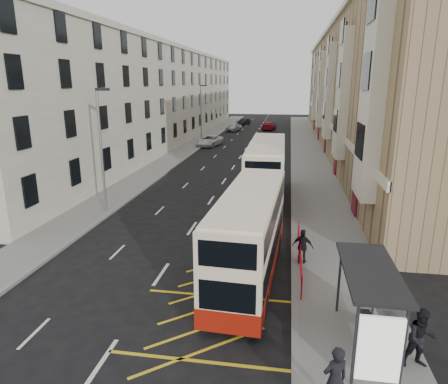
% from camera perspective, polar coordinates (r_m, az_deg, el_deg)
% --- Properties ---
extents(ground, '(200.00, 200.00, 0.00)m').
position_cam_1_polar(ground, '(15.61, -13.70, -17.94)').
color(ground, black).
rests_on(ground, ground).
extents(pavement_right, '(4.00, 120.00, 0.15)m').
position_cam_1_polar(pavement_right, '(42.82, 12.39, 3.74)').
color(pavement_right, slate).
rests_on(pavement_right, ground).
extents(pavement_left, '(3.00, 120.00, 0.15)m').
position_cam_1_polar(pavement_left, '(44.67, -7.92, 4.43)').
color(pavement_left, slate).
rests_on(pavement_left, ground).
extents(kerb_right, '(0.25, 120.00, 0.15)m').
position_cam_1_polar(kerb_right, '(42.75, 9.71, 3.86)').
color(kerb_right, gray).
rests_on(kerb_right, ground).
extents(kerb_left, '(0.25, 120.00, 0.15)m').
position_cam_1_polar(kerb_left, '(44.26, -6.06, 4.39)').
color(kerb_left, gray).
rests_on(kerb_left, ground).
extents(road_markings, '(10.00, 110.00, 0.01)m').
position_cam_1_polar(road_markings, '(57.80, 3.66, 6.96)').
color(road_markings, silver).
rests_on(road_markings, ground).
extents(terrace_right, '(10.75, 79.00, 15.25)m').
position_cam_1_polar(terrace_right, '(58.06, 19.05, 13.66)').
color(terrace_right, '#997B59').
rests_on(terrace_right, ground).
extents(terrace_left, '(9.18, 79.00, 13.25)m').
position_cam_1_polar(terrace_left, '(60.48, -9.31, 13.36)').
color(terrace_left, beige).
rests_on(terrace_left, ground).
extents(bus_shelter, '(1.65, 4.25, 2.70)m').
position_cam_1_polar(bus_shelter, '(13.45, 20.89, -13.78)').
color(bus_shelter, black).
rests_on(bus_shelter, pavement_right).
extents(guard_railing, '(0.06, 6.56, 1.01)m').
position_cam_1_polar(guard_railing, '(19.25, 10.80, -8.18)').
color(guard_railing, red).
rests_on(guard_railing, pavement_right).
extents(street_lamp_near, '(0.93, 0.18, 8.00)m').
position_cam_1_polar(street_lamp_near, '(26.95, -17.09, 6.55)').
color(street_lamp_near, gray).
rests_on(street_lamp_near, pavement_left).
extents(street_lamp_far, '(0.93, 0.18, 8.00)m').
position_cam_1_polar(street_lamp_far, '(55.33, -3.26, 11.41)').
color(street_lamp_far, gray).
rests_on(street_lamp_far, pavement_left).
extents(double_decker_front, '(2.79, 10.02, 3.95)m').
position_cam_1_polar(double_decker_front, '(17.73, 3.71, -5.98)').
color(double_decker_front, '#F7E2BE').
rests_on(double_decker_front, ground).
extents(double_decker_rear, '(2.65, 10.98, 4.36)m').
position_cam_1_polar(double_decker_rear, '(29.13, 6.06, 2.94)').
color(double_decker_rear, '#F7E2BE').
rests_on(double_decker_rear, ground).
extents(pedestrian_near, '(0.83, 0.71, 1.92)m').
position_cam_1_polar(pedestrian_near, '(11.65, 15.55, -24.44)').
color(pedestrian_near, black).
rests_on(pedestrian_near, pavement_right).
extents(pedestrian_mid, '(1.04, 0.88, 1.91)m').
position_cam_1_polar(pedestrian_mid, '(13.94, 26.35, -18.26)').
color(pedestrian_mid, black).
rests_on(pedestrian_mid, pavement_right).
extents(pedestrian_far, '(1.04, 0.60, 1.67)m').
position_cam_1_polar(pedestrian_far, '(19.38, 11.18, -7.62)').
color(pedestrian_far, black).
rests_on(pedestrian_far, pavement_right).
extents(white_van, '(3.49, 5.65, 1.46)m').
position_cam_1_polar(white_van, '(55.20, -2.09, 7.34)').
color(white_van, silver).
rests_on(white_van, ground).
extents(car_silver, '(2.75, 4.60, 1.47)m').
position_cam_1_polar(car_silver, '(72.18, 1.37, 9.25)').
color(car_silver, '#B6BABE').
rests_on(car_silver, ground).
extents(car_dark, '(2.42, 4.11, 1.28)m').
position_cam_1_polar(car_dark, '(83.19, 2.89, 9.99)').
color(car_dark, black).
rests_on(car_dark, ground).
extents(car_red, '(2.70, 5.48, 1.53)m').
position_cam_1_polar(car_red, '(74.70, 6.45, 9.39)').
color(car_red, maroon).
rests_on(car_red, ground).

